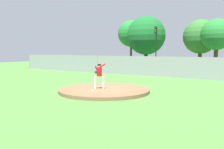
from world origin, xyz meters
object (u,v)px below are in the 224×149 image
(baseball, at_px, (92,91))
(pitcher_youth, at_px, (99,74))
(traffic_cone_orange, at_px, (133,68))
(parked_car_slate, at_px, (106,64))
(parked_car_burgundy, at_px, (188,67))
(traffic_light_near, at_px, (156,41))
(parked_car_navy, at_px, (154,66))

(baseball, bearing_deg, pitcher_youth, 103.54)
(pitcher_youth, bearing_deg, baseball, -76.46)
(pitcher_youth, bearing_deg, traffic_cone_orange, 111.65)
(pitcher_youth, distance_m, baseball, 1.39)
(traffic_cone_orange, bearing_deg, parked_car_slate, -141.89)
(parked_car_slate, bearing_deg, traffic_cone_orange, 38.11)
(parked_car_slate, distance_m, traffic_cone_orange, 3.59)
(pitcher_youth, bearing_deg, parked_car_burgundy, 84.51)
(pitcher_youth, xyz_separation_m, traffic_light_near, (-4.25, 18.75, 2.72))
(traffic_cone_orange, bearing_deg, traffic_light_near, 43.29)
(baseball, xyz_separation_m, parked_car_burgundy, (1.13, 15.26, 0.56))
(parked_car_navy, relative_size, parked_car_burgundy, 0.88)
(pitcher_youth, height_order, baseball, pitcher_youth)
(parked_car_navy, distance_m, traffic_cone_orange, 4.58)
(pitcher_youth, xyz_separation_m, baseball, (0.24, -1.01, -0.92))
(parked_car_slate, distance_m, parked_car_burgundy, 10.74)
(traffic_cone_orange, xyz_separation_m, traffic_light_near, (2.32, 2.19, 3.61))
(pitcher_youth, distance_m, parked_car_burgundy, 14.32)
(traffic_light_near, bearing_deg, parked_car_slate, -139.44)
(baseball, xyz_separation_m, traffic_cone_orange, (-6.82, 17.57, 0.03))
(pitcher_youth, xyz_separation_m, parked_car_burgundy, (1.37, 14.25, -0.35))
(baseball, relative_size, traffic_light_near, 0.01)
(traffic_cone_orange, bearing_deg, pitcher_youth, -68.35)
(baseball, distance_m, parked_car_navy, 15.71)
(pitcher_youth, bearing_deg, parked_car_slate, 123.10)
(parked_car_slate, bearing_deg, traffic_light_near, 40.56)
(pitcher_youth, distance_m, parked_car_slate, 17.16)
(parked_car_slate, xyz_separation_m, parked_car_burgundy, (10.74, -0.11, 0.02))
(traffic_cone_orange, relative_size, traffic_light_near, 0.10)
(traffic_cone_orange, bearing_deg, parked_car_navy, -27.79)
(parked_car_navy, bearing_deg, parked_car_burgundy, -2.67)
(pitcher_youth, bearing_deg, parked_car_navy, 100.00)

